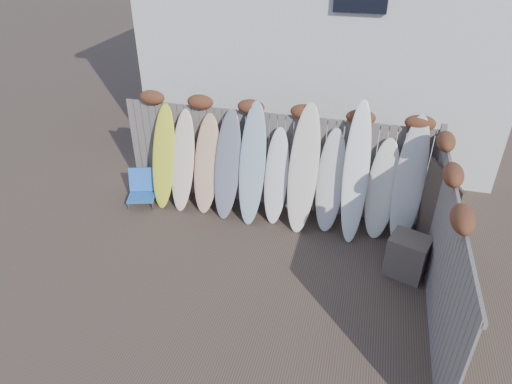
% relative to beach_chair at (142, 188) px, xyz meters
% --- Properties ---
extents(ground, '(80.00, 80.00, 0.00)m').
position_rel_beach_chair_xyz_m(ground, '(2.59, -1.80, -0.33)').
color(ground, '#493A2D').
extents(back_fence, '(6.05, 0.28, 2.24)m').
position_rel_beach_chair_xyz_m(back_fence, '(2.65, 0.59, 0.85)').
color(back_fence, slate).
rests_on(back_fence, ground).
extents(right_fence, '(0.28, 4.40, 2.24)m').
position_rel_beach_chair_xyz_m(right_fence, '(5.58, -1.55, 0.81)').
color(right_fence, slate).
rests_on(right_fence, ground).
extents(house, '(8.50, 5.50, 6.33)m').
position_rel_beach_chair_xyz_m(house, '(3.09, 4.70, 2.87)').
color(house, silver).
rests_on(house, ground).
extents(beach_chair, '(0.68, 0.70, 0.71)m').
position_rel_beach_chair_xyz_m(beach_chair, '(0.00, 0.00, 0.00)').
color(beach_chair, blue).
rests_on(beach_chair, ground).
extents(wooden_crate, '(0.74, 0.68, 0.71)m').
position_rel_beach_chair_xyz_m(wooden_crate, '(5.24, -0.89, 0.03)').
color(wooden_crate, '#716055').
rests_on(wooden_crate, ground).
extents(lattice_panel, '(0.43, 1.10, 1.73)m').
position_rel_beach_chair_xyz_m(lattice_panel, '(5.61, -0.48, 0.54)').
color(lattice_panel, '#3F3526').
rests_on(lattice_panel, ground).
extents(surfboard_0, '(0.51, 0.74, 2.04)m').
position_rel_beach_chair_xyz_m(surfboard_0, '(0.48, 0.18, 0.69)').
color(surfboard_0, yellow).
rests_on(surfboard_0, ground).
extents(surfboard_1, '(0.53, 0.74, 1.98)m').
position_rel_beach_chair_xyz_m(surfboard_1, '(0.89, 0.17, 0.66)').
color(surfboard_1, '#FFE3C4').
rests_on(surfboard_1, ground).
extents(surfboard_2, '(0.57, 0.72, 1.93)m').
position_rel_beach_chair_xyz_m(surfboard_2, '(1.37, 0.21, 0.63)').
color(surfboard_2, '#FFA88C').
rests_on(surfboard_2, ground).
extents(surfboard_3, '(0.57, 0.77, 2.07)m').
position_rel_beach_chair_xyz_m(surfboard_3, '(1.82, 0.14, 0.71)').
color(surfboard_3, slate).
rests_on(surfboard_3, ground).
extents(surfboard_4, '(0.50, 0.80, 2.28)m').
position_rel_beach_chair_xyz_m(surfboard_4, '(2.33, 0.12, 0.81)').
color(surfboard_4, '#96B4C0').
rests_on(surfboard_4, ground).
extents(surfboard_5, '(0.46, 0.65, 1.81)m').
position_rel_beach_chair_xyz_m(surfboard_5, '(2.78, 0.19, 0.58)').
color(surfboard_5, white).
rests_on(surfboard_5, ground).
extents(surfboard_6, '(0.59, 0.85, 2.34)m').
position_rel_beach_chair_xyz_m(surfboard_6, '(3.30, 0.11, 0.84)').
color(surfboard_6, white).
rests_on(surfboard_6, ground).
extents(surfboard_7, '(0.52, 0.68, 1.89)m').
position_rel_beach_chair_xyz_m(surfboard_7, '(3.80, 0.21, 0.62)').
color(surfboard_7, silver).
rests_on(surfboard_7, ground).
extents(surfboard_8, '(0.51, 0.89, 2.48)m').
position_rel_beach_chair_xyz_m(surfboard_8, '(4.24, 0.08, 0.91)').
color(surfboard_8, white).
rests_on(surfboard_8, ground).
extents(surfboard_9, '(0.59, 0.69, 1.81)m').
position_rel_beach_chair_xyz_m(surfboard_9, '(4.73, 0.21, 0.58)').
color(surfboard_9, white).
rests_on(surfboard_9, ground).
extents(surfboard_10, '(0.59, 0.85, 2.29)m').
position_rel_beach_chair_xyz_m(surfboard_10, '(5.16, 0.15, 0.82)').
color(surfboard_10, silver).
rests_on(surfboard_10, ground).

